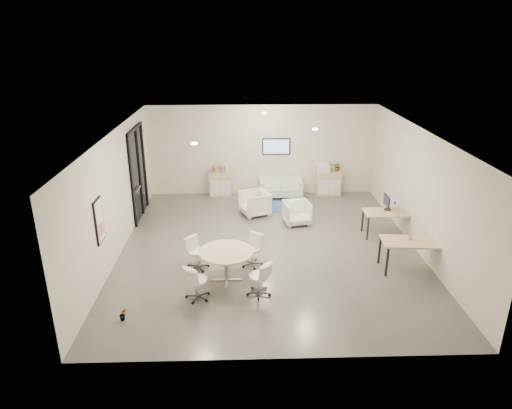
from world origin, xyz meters
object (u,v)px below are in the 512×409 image
at_px(armchair_left, 254,202).
at_px(round_table, 226,254).
at_px(sideboard_left, 220,184).
at_px(desk_rear, 389,214).
at_px(sideboard_right, 328,183).
at_px(armchair_right, 297,212).
at_px(loveseat, 281,188).
at_px(desk_front, 412,244).

bearing_deg(armchair_left, round_table, -32.87).
relative_size(sideboard_left, armchair_left, 1.03).
bearing_deg(armchair_left, sideboard_left, -169.57).
bearing_deg(desk_rear, round_table, -151.95).
xyz_separation_m(sideboard_left, sideboard_right, (3.88, -0.01, 0.00)).
distance_m(armchair_right, desk_rear, 2.70).
distance_m(sideboard_right, armchair_right, 2.97).
bearing_deg(desk_rear, sideboard_right, 107.36).
xyz_separation_m(desk_rear, round_table, (-4.58, -2.42, 0.04)).
bearing_deg(sideboard_right, loveseat, -175.41).
height_order(sideboard_left, loveseat, sideboard_left).
distance_m(desk_rear, round_table, 5.18).
xyz_separation_m(armchair_left, round_table, (-0.78, -4.14, 0.27)).
relative_size(sideboard_right, armchair_right, 1.13).
distance_m(loveseat, armchair_left, 1.95).
relative_size(sideboard_left, desk_rear, 0.63).
xyz_separation_m(armchair_right, desk_rear, (2.52, -0.93, 0.27)).
bearing_deg(desk_front, loveseat, 121.51).
height_order(armchair_left, desk_rear, armchair_left).
xyz_separation_m(loveseat, round_table, (-1.77, -5.81, 0.40)).
height_order(sideboard_right, armchair_right, sideboard_right).
relative_size(armchair_right, desk_front, 0.51).
bearing_deg(round_table, desk_rear, 27.88).
height_order(sideboard_right, round_table, sideboard_right).
bearing_deg(desk_front, sideboard_left, 135.91).
bearing_deg(desk_rear, sideboard_left, 144.72).
xyz_separation_m(sideboard_right, armchair_left, (-2.71, -1.82, -0.01)).
bearing_deg(loveseat, armchair_left, -121.94).
bearing_deg(desk_front, desk_rear, 93.25).
height_order(sideboard_left, armchair_left, sideboard_left).
bearing_deg(desk_front, round_table, -170.52).
relative_size(armchair_left, round_table, 0.66).
distance_m(desk_front, round_table, 4.57).
distance_m(desk_rear, desk_front, 2.01).
relative_size(sideboard_right, loveseat, 0.58).
bearing_deg(sideboard_left, desk_front, -48.34).
height_order(loveseat, armchair_left, armchair_left).
bearing_deg(armchair_left, desk_front, 23.20).
bearing_deg(desk_front, sideboard_right, 105.05).
bearing_deg(loveseat, round_table, -108.42).
relative_size(sideboard_left, round_table, 0.69).
distance_m(sideboard_right, desk_rear, 3.70).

